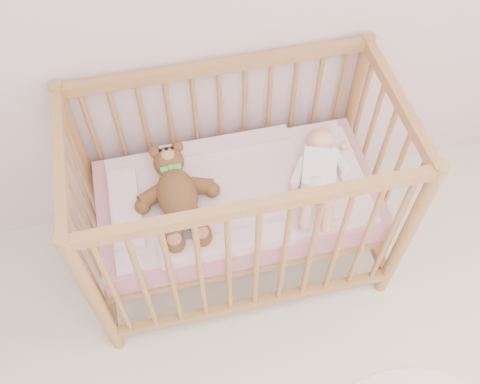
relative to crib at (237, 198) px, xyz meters
name	(u,v)px	position (x,y,z in m)	size (l,w,h in m)	color
crib	(237,198)	(0.00, 0.00, 0.00)	(1.36, 0.76, 1.00)	#B87B4E
mattress	(238,200)	(0.00, 0.00, -0.01)	(1.22, 0.62, 0.13)	#C97D90
blanket	(237,191)	(0.00, 0.00, 0.06)	(1.10, 0.58, 0.06)	#FBADBC
baby	(319,169)	(0.36, -0.02, 0.14)	(0.26, 0.55, 0.13)	white
teddy_bear	(177,194)	(-0.26, -0.02, 0.15)	(0.38, 0.54, 0.15)	brown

